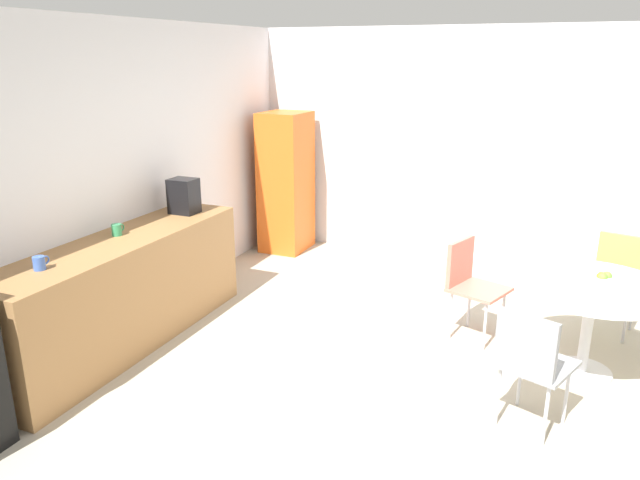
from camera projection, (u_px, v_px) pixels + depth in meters
ground_plane at (452, 395)px, 4.23m from camera, size 6.00×6.00×0.00m
wall_back at (100, 180)px, 4.97m from camera, size 6.00×0.10×2.60m
wall_side_right at (515, 151)px, 6.47m from camera, size 0.10×6.00×2.60m
counter_block at (124, 292)px, 4.87m from camera, size 2.50×0.60×0.90m
locker_cabinet at (286, 182)px, 7.18m from camera, size 0.60×0.50×1.66m
round_table at (591, 301)px, 4.34m from camera, size 1.12×1.12×0.72m
chair_gray at (531, 357)px, 3.68m from camera, size 0.54×0.54×0.83m
chair_olive at (617, 272)px, 5.12m from camera, size 0.50×0.50×0.83m
chair_coral at (469, 277)px, 4.99m from camera, size 0.54×0.54×0.83m
fruit_bowl at (602, 281)px, 4.24m from camera, size 0.22×0.22×0.11m
mug_white at (117, 230)px, 4.83m from camera, size 0.13×0.08×0.09m
mug_green at (40, 263)px, 4.06m from camera, size 0.13×0.08×0.09m
coffee_maker at (184, 196)px, 5.47m from camera, size 0.20×0.24×0.32m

